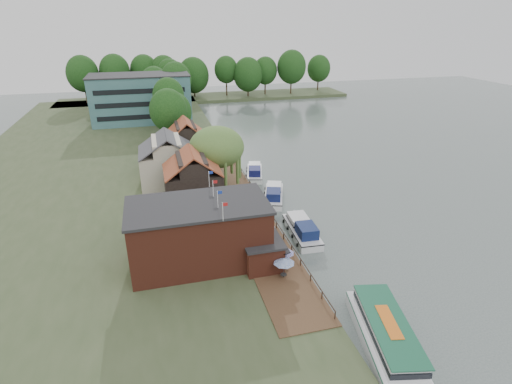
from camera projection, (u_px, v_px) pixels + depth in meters
ground at (325, 245)px, 51.10m from camera, size 260.00×260.00×0.00m
land_bank at (101, 170)px, 74.86m from camera, size 50.00×140.00×1.00m
quay_deck at (246, 211)px, 57.65m from camera, size 6.00×50.00×0.10m
quay_rail at (263, 205)px, 58.55m from camera, size 0.20×49.00×1.00m
pub at (217, 231)px, 45.07m from camera, size 20.00×11.00×7.30m
hotel_block at (141, 98)px, 105.01m from camera, size 25.40×12.40×12.30m
cottage_a at (193, 179)px, 57.86m from camera, size 8.60×7.60×8.50m
cottage_b at (168, 159)px, 66.01m from camera, size 9.60×8.60×8.50m
cottage_c at (186, 142)px, 74.91m from camera, size 7.60×7.60×8.50m
willow at (217, 159)px, 62.95m from camera, size 8.60×8.60×10.43m
umbrella_0 at (284, 268)px, 42.47m from camera, size 2.30×2.30×2.38m
umbrella_1 at (284, 258)px, 44.23m from camera, size 2.15×2.15×2.38m
umbrella_2 at (270, 245)px, 46.77m from camera, size 2.13×2.13×2.38m
umbrella_3 at (267, 232)px, 49.50m from camera, size 2.16×2.16×2.38m
umbrella_4 at (263, 221)px, 52.14m from camera, size 2.43×2.43×2.38m
cruiser_0 at (302, 227)px, 52.83m from camera, size 3.85×10.45×2.51m
cruiser_1 at (274, 193)px, 63.29m from camera, size 6.20×10.35×2.39m
cruiser_2 at (255, 170)px, 72.68m from camera, size 5.28×9.85×2.25m
tour_boat at (389, 341)px, 33.92m from camera, size 6.89×14.71×3.10m
swan at (355, 318)px, 38.44m from camera, size 0.44×0.44×0.44m
bank_tree_0 at (169, 120)px, 81.31m from camera, size 7.56×7.56×12.84m
bank_tree_1 at (175, 117)px, 88.20m from camera, size 7.57×7.57×10.97m
bank_tree_2 at (169, 105)px, 95.07m from camera, size 7.39×7.39×12.95m
bank_tree_3 at (177, 88)px, 112.23m from camera, size 8.57×8.57×14.63m
bank_tree_4 at (155, 87)px, 121.36m from camera, size 8.46×8.46×12.36m
bank_tree_5 at (171, 81)px, 128.42m from camera, size 8.29×8.29×13.75m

